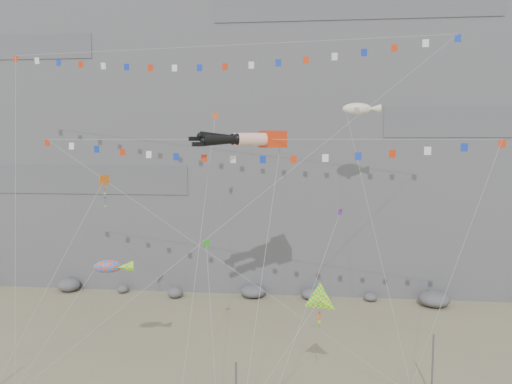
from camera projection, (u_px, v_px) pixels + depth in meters
ground at (227, 372)px, 34.95m from camera, size 120.00×120.00×0.00m
cliff at (266, 72)px, 64.03m from camera, size 80.00×28.00×50.00m
talus_boulders at (253, 291)px, 51.71m from camera, size 60.00×3.00×1.20m
anchor_pole_right at (433, 365)px, 31.53m from camera, size 0.12×0.12×4.07m
legs_kite at (248, 139)px, 36.78m from camera, size 7.15×13.23×20.14m
flag_banner_upper at (212, 46)px, 40.28m from camera, size 36.91×14.96×28.72m
flag_banner_lower at (248, 140)px, 36.73m from camera, size 34.02×7.99×20.32m
harlequin_kite at (104, 181)px, 38.54m from camera, size 5.19×9.73×16.36m
fish_windsock at (108, 267)px, 34.39m from camera, size 6.93×4.71×9.79m
delta_kite at (319, 300)px, 30.34m from camera, size 5.99×4.30×8.93m
blimp_windsock at (357, 109)px, 43.04m from camera, size 4.66×12.87×22.59m
small_kite_a at (214, 122)px, 42.17m from camera, size 1.31×16.84×24.42m
small_kite_b at (339, 216)px, 37.21m from camera, size 5.20×10.08×15.10m
small_kite_c at (206, 246)px, 37.06m from camera, size 3.40×11.26×13.91m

